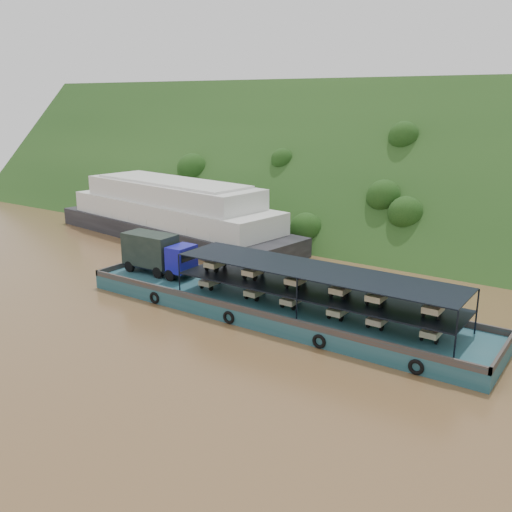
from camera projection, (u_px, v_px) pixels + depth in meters
The scene contains 4 objects.
ground at pixel (255, 303), 49.32m from camera, with size 160.00×160.00×0.00m, color brown.
hillside at pixel (405, 228), 77.88m from camera, with size 140.00×28.00×28.00m, color #1C3C16.
cargo_barge at pixel (260, 298), 46.90m from camera, with size 35.00×7.18×4.91m.
passenger_ferry at pixel (173, 213), 71.11m from camera, with size 37.35×13.84×7.39m.
Camera 1 is at (26.39, -38.20, 17.11)m, focal length 40.00 mm.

